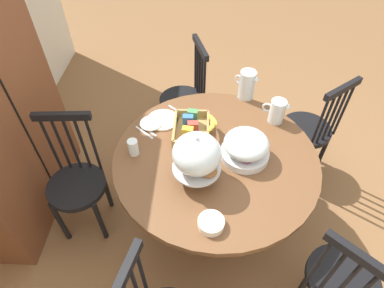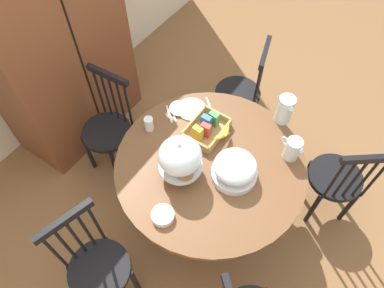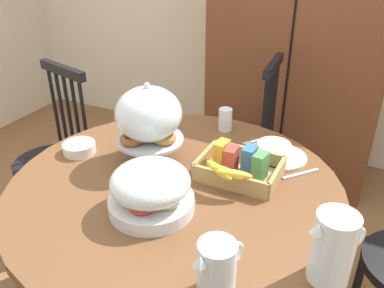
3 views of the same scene
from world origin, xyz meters
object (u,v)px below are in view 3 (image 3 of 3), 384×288
Objects in this scene: windsor_chair_far_side at (244,143)px; cereal_bowl at (79,148)px; dining_table at (176,223)px; pastry_stand_with_dome at (149,117)px; orange_juice_pitcher at (217,271)px; china_plate_large at (281,157)px; fruit_platter_covered at (151,189)px; cereal_basket at (238,167)px; drinking_glass at (225,120)px; china_plate_small at (274,145)px; milk_pitcher at (332,251)px; windsor_chair_host_seat at (55,162)px; wooden_armoire at (302,36)px.

cereal_bowl is at bearing -116.02° from windsor_chair_far_side.
dining_table is 3.74× the size of pastry_stand_with_dome.
orange_juice_pitcher is 0.78m from china_plate_large.
cereal_basket is at bearing 58.98° from fruit_platter_covered.
fruit_platter_covered is 0.69m from drinking_glass.
cereal_basket reaches higher than china_plate_small.
milk_pitcher reaches higher than china_plate_small.
windsor_chair_host_seat reaches higher than drinking_glass.
fruit_platter_covered is (0.18, -0.29, -0.11)m from pastry_stand_with_dome.
china_plate_large is at bearing -80.00° from wooden_armoire.
windsor_chair_host_seat is (-1.02, -1.25, -0.53)m from wooden_armoire.
windsor_chair_far_side is 0.97m from pastry_stand_with_dome.
milk_pitcher is (0.26, 0.19, 0.02)m from orange_juice_pitcher.
china_plate_small is (-0.35, 0.67, -0.08)m from milk_pitcher.
cereal_bowl is (-0.60, -1.49, -0.22)m from wooden_armoire.
windsor_chair_far_side reaches higher than fruit_platter_covered.
cereal_bowl is at bearing 152.19° from orange_juice_pitcher.
china_plate_large is (0.31, 0.55, -0.08)m from fruit_platter_covered.
milk_pitcher is at bearing -50.39° from drinking_glass.
orange_juice_pitcher is 0.83× the size of china_plate_large.
windsor_chair_host_seat reaches higher than china_plate_small.
wooden_armoire is 1.11m from china_plate_small.
windsor_chair_host_seat is 3.25× the size of fruit_platter_covered.
cereal_bowl is (-0.49, 0.03, 0.22)m from dining_table.
orange_juice_pitcher is at bearing -84.23° from china_plate_small.
wooden_armoire is 13.07× the size of china_plate_small.
orange_juice_pitcher is 0.84× the size of milk_pitcher.
china_plate_small is (1.17, 0.18, 0.30)m from windsor_chair_host_seat.
cereal_basket is 0.42m from drinking_glass.
dining_table is at bearing -3.45° from cereal_bowl.
fruit_platter_covered is (-0.11, -1.69, -0.16)m from wooden_armoire.
windsor_chair_far_side is at bearing 121.31° from china_plate_small.
cereal_bowl is (-1.10, 0.25, -0.08)m from milk_pitcher.
windsor_chair_far_side is at bearing 107.02° from cereal_basket.
china_plate_large is (0.35, -0.57, 0.29)m from windsor_chair_far_side.
drinking_glass reaches higher than china_plate_small.
windsor_chair_far_side is 0.74m from china_plate_large.
orange_juice_pitcher is at bearing -28.22° from windsor_chair_host_seat.
china_plate_small is at bearing 8.80° from windsor_chair_host_seat.
fruit_platter_covered reaches higher than cereal_bowl.
windsor_chair_host_seat is 6.50× the size of china_plate_small.
drinking_glass is (-0.01, 0.69, -0.03)m from fruit_platter_covered.
china_plate_small is at bearing 36.66° from pastry_stand_with_dome.
windsor_chair_far_side reaches higher than china_plate_large.
orange_juice_pitcher is 0.58× the size of cereal_basket.
drinking_glass is at bearing 45.00° from cereal_bowl.
cereal_basket is 0.70m from cereal_bowl.
dining_table is at bearing -94.18° from wooden_armoire.
china_plate_large is (1.22, 0.11, 0.29)m from windsor_chair_host_seat.
wooden_armoire is at bearing 86.38° from fruit_platter_covered.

